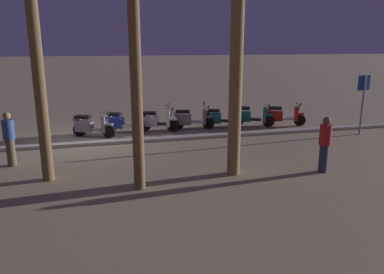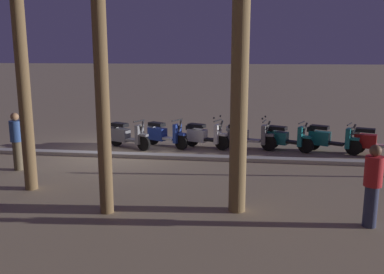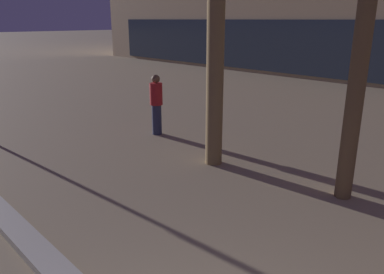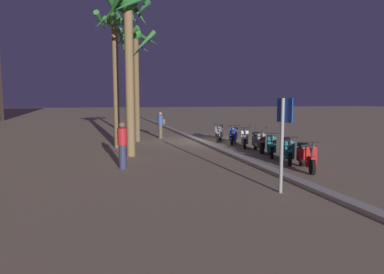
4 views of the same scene
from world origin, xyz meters
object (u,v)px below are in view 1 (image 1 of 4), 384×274
crossing_sign (363,98)px  scooter_grey_tail_end (190,119)px  scooter_red_mid_rear (281,116)px  scooter_blue_far_back (122,122)px  scooter_teal_gap_after_mid (250,116)px  scooter_white_mid_centre (156,121)px  pedestrian_by_palm_tree (325,143)px  scooter_teal_mid_front (219,118)px  pedestrian_window_shopping (9,138)px  scooter_grey_lead_nearest (90,126)px

crossing_sign → scooter_grey_tail_end: bearing=-21.5°
scooter_red_mid_rear → scooter_blue_far_back: bearing=-2.3°
scooter_teal_gap_after_mid → scooter_grey_tail_end: scooter_grey_tail_end is taller
scooter_grey_tail_end → scooter_white_mid_centre: 1.48m
scooter_blue_far_back → pedestrian_by_palm_tree: (-5.34, 6.30, 0.40)m
scooter_teal_mid_front → scooter_white_mid_centre: 2.80m
scooter_blue_far_back → scooter_white_mid_centre: bearing=179.4°
scooter_teal_mid_front → pedestrian_window_shopping: pedestrian_window_shopping is taller
scooter_teal_gap_after_mid → pedestrian_by_palm_tree: 6.23m
scooter_red_mid_rear → pedestrian_window_shopping: bearing=16.7°
scooter_grey_lead_nearest → scooter_teal_gap_after_mid: bearing=-177.5°
pedestrian_window_shopping → scooter_blue_far_back: bearing=-135.5°
scooter_grey_tail_end → scooter_white_mid_centre: (1.48, 0.01, -0.00)m
crossing_sign → scooter_teal_mid_front: bearing=-25.9°
scooter_teal_mid_front → pedestrian_by_palm_tree: 6.38m
scooter_teal_gap_after_mid → scooter_grey_tail_end: bearing=-1.9°
scooter_grey_tail_end → scooter_white_mid_centre: bearing=0.6°
scooter_red_mid_rear → scooter_white_mid_centre: bearing=-2.8°
crossing_sign → scooter_grey_lead_nearest: bearing=-11.5°
scooter_teal_gap_after_mid → scooter_blue_far_back: (5.65, -0.09, -0.01)m
scooter_red_mid_rear → pedestrian_window_shopping: 11.11m
scooter_teal_mid_front → scooter_grey_lead_nearest: size_ratio=0.96×
scooter_white_mid_centre → crossing_sign: crossing_sign is taller
crossing_sign → pedestrian_by_palm_tree: (4.12, 3.73, -0.65)m
scooter_white_mid_centre → scooter_red_mid_rear: bearing=177.2°
scooter_teal_gap_after_mid → scooter_white_mid_centre: bearing=-1.0°
scooter_teal_gap_after_mid → scooter_teal_mid_front: (1.42, -0.05, -0.02)m
crossing_sign → pedestrian_by_palm_tree: bearing=42.1°
scooter_grey_lead_nearest → pedestrian_window_shopping: bearing=53.4°
scooter_grey_lead_nearest → crossing_sign: 10.98m
pedestrian_by_palm_tree → scooter_grey_lead_nearest: bearing=-41.9°
crossing_sign → pedestrian_window_shopping: crossing_sign is taller
scooter_grey_tail_end → pedestrian_window_shopping: 7.34m
scooter_teal_mid_front → scooter_white_mid_centre: size_ratio=0.98×
scooter_red_mid_rear → scooter_grey_tail_end: size_ratio=1.00×
scooter_red_mid_rear → scooter_grey_tail_end: 4.19m
scooter_teal_gap_after_mid → scooter_teal_mid_front: same height
scooter_teal_mid_front → scooter_grey_lead_nearest: bearing=3.7°
scooter_teal_gap_after_mid → scooter_teal_mid_front: size_ratio=1.07×
scooter_red_mid_rear → crossing_sign: (-2.36, 2.29, 1.05)m
scooter_blue_far_back → pedestrian_window_shopping: bearing=44.5°
scooter_grey_lead_nearest → crossing_sign: crossing_sign is taller
scooter_teal_gap_after_mid → scooter_teal_mid_front: 1.42m
scooter_blue_far_back → scooter_grey_lead_nearest: same height
crossing_sign → scooter_teal_gap_after_mid: bearing=-33.1°
scooter_white_mid_centre → scooter_grey_lead_nearest: (2.68, 0.38, 0.01)m
scooter_blue_far_back → pedestrian_by_palm_tree: pedestrian_by_palm_tree is taller
scooter_teal_gap_after_mid → scooter_grey_lead_nearest: 6.91m
scooter_teal_gap_after_mid → pedestrian_by_palm_tree: bearing=87.1°
scooter_blue_far_back → pedestrian_by_palm_tree: 8.27m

